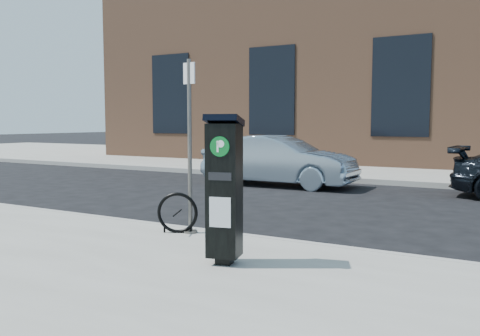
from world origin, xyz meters
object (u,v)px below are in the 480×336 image
Objects in this scene: parking_kiosk at (224,188)px; sign_pole at (190,148)px; car_silver at (279,161)px; bike_rack at (177,213)px.

parking_kiosk is 1.77m from sign_pole.
sign_pole is at bearing 124.65° from parking_kiosk.
sign_pole is 6.95m from car_silver.
sign_pole reaches higher than bike_rack.
bike_rack is 6.98m from car_silver.
parking_kiosk is at bearing -60.07° from bike_rack.
sign_pole is 0.60× the size of car_silver.
parking_kiosk is 0.40× the size of car_silver.
sign_pole is 4.17× the size of bike_rack.
sign_pole is at bearing -167.01° from car_silver.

